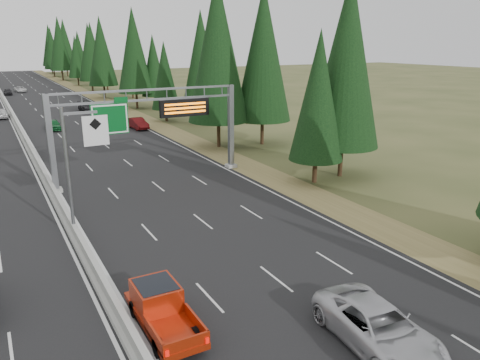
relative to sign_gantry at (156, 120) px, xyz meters
name	(u,v)px	position (x,y,z in m)	size (l,w,h in m)	color
road	(12,117)	(-8.92, 45.12, -5.23)	(32.00, 260.00, 0.08)	black
shoulder_right	(122,109)	(8.88, 45.12, -5.24)	(3.60, 260.00, 0.06)	olive
median_barrier	(12,114)	(-8.92, 45.12, -4.85)	(0.70, 260.00, 0.85)	#969691
sign_gantry	(156,120)	(0.00, 0.00, 0.00)	(16.75, 0.98, 7.80)	slate
hov_sign_pole	(77,163)	(-8.33, -9.92, -0.54)	(2.80, 0.50, 8.00)	slate
tree_row_right	(150,54)	(12.94, 39.69, 4.38)	(12.05, 238.16, 18.99)	black
silver_minivan	(378,327)	(-0.39, -26.88, -4.35)	(2.78, 6.02, 1.67)	#B4B3B8
red_pickup	(160,304)	(-7.42, -21.34, -4.24)	(1.88, 5.25, 1.71)	black
car_ahead_green	(54,125)	(-4.70, 29.21, -4.48)	(1.67, 4.15, 1.41)	#155C29
car_ahead_dkred	(138,123)	(5.58, 24.45, -4.43)	(1.60, 4.59, 1.51)	#5F0D0F
car_ahead_dkgrey	(88,107)	(3.01, 44.74, -4.37)	(2.28, 5.61, 1.63)	black
car_ahead_white	(20,89)	(-4.44, 85.10, -4.52)	(2.23, 4.84, 1.34)	silver
car_ahead_far	(8,92)	(-7.42, 79.89, -4.48)	(1.68, 4.17, 1.42)	black
car_onc_white	(1,113)	(-10.42, 43.65, -4.39)	(1.88, 4.68, 1.60)	beige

